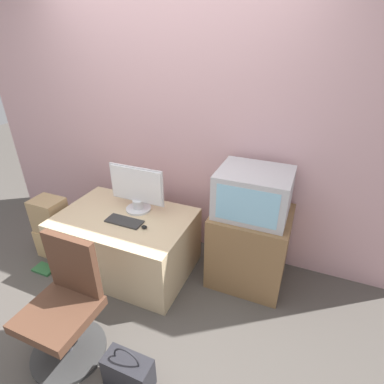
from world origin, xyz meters
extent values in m
plane|color=#4C4742|center=(0.00, 0.00, 0.00)|extent=(12.00, 12.00, 0.00)
cube|color=#CC9EA3|center=(0.00, 1.32, 1.30)|extent=(4.40, 0.05, 2.60)
cube|color=#CCB289|center=(-0.20, 0.69, 0.28)|extent=(1.18, 0.79, 0.56)
cube|color=olive|center=(0.88, 0.99, 0.34)|extent=(0.63, 0.57, 0.69)
cylinder|color=silver|center=(-0.14, 0.85, 0.57)|extent=(0.23, 0.23, 0.02)
cylinder|color=silver|center=(-0.14, 0.85, 0.62)|extent=(0.10, 0.10, 0.08)
cube|color=silver|center=(-0.14, 0.85, 0.82)|extent=(0.53, 0.01, 0.34)
cube|color=silver|center=(-0.14, 0.85, 0.82)|extent=(0.50, 0.02, 0.31)
cube|color=#2D2D2D|center=(-0.14, 0.62, 0.57)|extent=(0.33, 0.13, 0.01)
ellipsoid|color=black|center=(0.07, 0.60, 0.58)|extent=(0.05, 0.04, 0.03)
cube|color=#B7B7BC|center=(0.87, 0.99, 0.88)|extent=(0.57, 0.48, 0.37)
cube|color=#8CC6E5|center=(0.87, 0.75, 0.88)|extent=(0.47, 0.01, 0.29)
cylinder|color=#333333|center=(-0.09, -0.24, 0.01)|extent=(0.51, 0.51, 0.03)
cylinder|color=#4C4C51|center=(-0.09, -0.24, 0.19)|extent=(0.05, 0.05, 0.32)
cube|color=#513323|center=(-0.09, -0.24, 0.39)|extent=(0.44, 0.44, 0.07)
cube|color=#513323|center=(-0.09, -0.04, 0.65)|extent=(0.39, 0.05, 0.45)
cube|color=tan|center=(-0.98, 0.58, 0.15)|extent=(0.32, 0.25, 0.29)
cube|color=#A3845B|center=(-0.98, 0.58, 0.45)|extent=(0.29, 0.23, 0.33)
cube|color=#232328|center=(0.43, -0.25, 0.12)|extent=(0.31, 0.15, 0.23)
torus|color=#232328|center=(0.43, -0.25, 0.25)|extent=(0.18, 0.01, 0.18)
cube|color=#2D6638|center=(-0.91, 0.32, 0.01)|extent=(0.20, 0.13, 0.02)
camera|label=1|loc=(1.23, -1.14, 1.99)|focal=28.00mm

